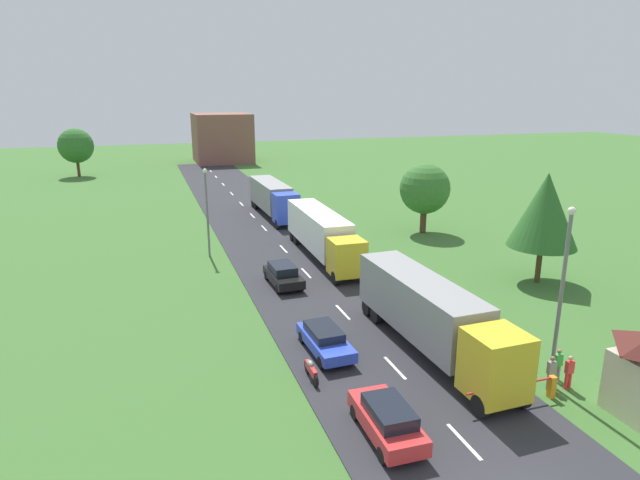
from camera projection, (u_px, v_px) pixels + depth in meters
name	position (u px, v px, depth m)	size (l,w,h in m)	color
road	(311.00, 279.00, 39.86)	(10.00, 140.00, 0.06)	#2B2B30
lane_marking_centre	(322.00, 290.00, 37.49)	(0.16, 124.32, 0.01)	white
truck_lead	(430.00, 314.00, 28.12)	(2.79, 12.98, 3.73)	yellow
truck_second	(322.00, 233.00, 44.41)	(2.75, 13.96, 3.73)	yellow
truck_third	(273.00, 197.00, 59.38)	(2.67, 12.85, 3.68)	blue
car_lead	(387.00, 419.00, 21.32)	(1.86, 4.31, 1.54)	red
car_second	(325.00, 339.00, 28.37)	(1.94, 4.56, 1.36)	blue
car_third	(283.00, 274.00, 38.33)	(2.04, 4.49, 1.49)	black
motorcycle_courier	(311.00, 370.00, 25.72)	(0.28, 1.94, 0.91)	black
barrier_gate	(538.00, 386.00, 24.00)	(4.64, 0.28, 1.05)	orange
person_lead	(558.00, 364.00, 25.64)	(0.38, 0.22, 1.63)	gray
person_second	(551.00, 372.00, 24.86)	(0.38, 0.22, 1.69)	gray
person_third	(569.00, 372.00, 24.92)	(0.38, 0.22, 1.68)	red
lamppost_lead	(562.00, 290.00, 24.18)	(0.36, 0.36, 8.63)	slate
lamppost_second	(207.00, 208.00, 44.39)	(0.36, 0.36, 7.43)	slate
tree_birch	(76.00, 146.00, 87.11)	(5.56, 5.56, 7.79)	#513823
tree_maple	(545.00, 210.00, 37.88)	(4.85, 4.85, 8.03)	#513823
tree_pine	(425.00, 189.00, 51.96)	(4.87, 4.87, 6.82)	#513823
distant_building	(222.00, 138.00, 106.01)	(10.68, 12.42, 9.39)	brown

